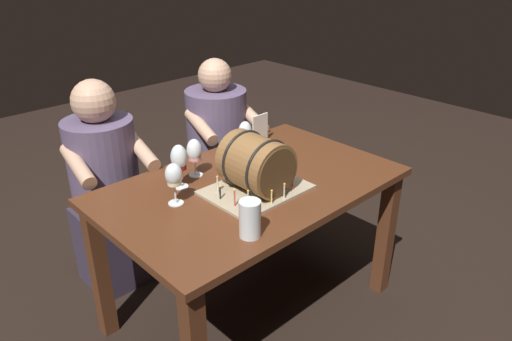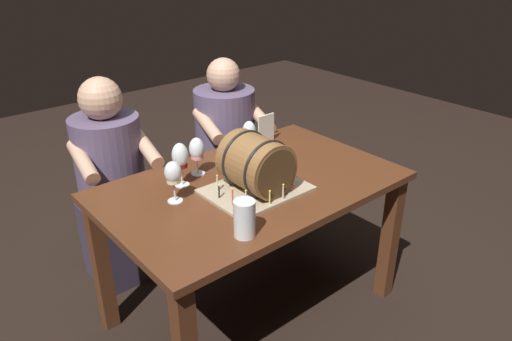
{
  "view_description": "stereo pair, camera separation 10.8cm",
  "coord_description": "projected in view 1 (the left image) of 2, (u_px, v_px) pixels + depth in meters",
  "views": [
    {
      "loc": [
        -1.35,
        -1.46,
        1.76
      ],
      "look_at": [
        -0.04,
        -0.07,
        0.84
      ],
      "focal_mm": 34.1,
      "sensor_mm": 36.0,
      "label": 1
    },
    {
      "loc": [
        -1.27,
        -1.53,
        1.76
      ],
      "look_at": [
        -0.04,
        -0.07,
        0.84
      ],
      "focal_mm": 34.1,
      "sensor_mm": 36.0,
      "label": 2
    }
  ],
  "objects": [
    {
      "name": "ground_plane",
      "position": [
        251.0,
        307.0,
        2.55
      ],
      "size": [
        8.0,
        8.0,
        0.0
      ],
      "primitive_type": "plane",
      "color": "black"
    },
    {
      "name": "dining_table",
      "position": [
        251.0,
        204.0,
        2.28
      ],
      "size": [
        1.36,
        0.85,
        0.74
      ],
      "color": "#562D19",
      "rests_on": "ground"
    },
    {
      "name": "barrel_cake",
      "position": [
        256.0,
        166.0,
        2.11
      ],
      "size": [
        0.44,
        0.33,
        0.26
      ],
      "color": "tan",
      "rests_on": "dining_table"
    },
    {
      "name": "wine_glass_red",
      "position": [
        179.0,
        160.0,
        2.13
      ],
      "size": [
        0.07,
        0.07,
        0.21
      ],
      "color": "white",
      "rests_on": "dining_table"
    },
    {
      "name": "wine_glass_white",
      "position": [
        174.0,
        176.0,
        2.0
      ],
      "size": [
        0.07,
        0.07,
        0.19
      ],
      "color": "white",
      "rests_on": "dining_table"
    },
    {
      "name": "wine_glass_rose",
      "position": [
        194.0,
        152.0,
        2.25
      ],
      "size": [
        0.07,
        0.07,
        0.18
      ],
      "color": "white",
      "rests_on": "dining_table"
    },
    {
      "name": "wine_glass_amber",
      "position": [
        245.0,
        134.0,
        2.42
      ],
      "size": [
        0.07,
        0.07,
        0.2
      ],
      "color": "white",
      "rests_on": "dining_table"
    },
    {
      "name": "beer_pint",
      "position": [
        250.0,
        220.0,
        1.81
      ],
      "size": [
        0.08,
        0.08,
        0.15
      ],
      "color": "white",
      "rests_on": "dining_table"
    },
    {
      "name": "menu_card",
      "position": [
        260.0,
        129.0,
        2.63
      ],
      "size": [
        0.11,
        0.01,
        0.16
      ],
      "primitive_type": "cube",
      "rotation": [
        -0.0,
        0.0,
        0.03
      ],
      "color": "silver",
      "rests_on": "dining_table"
    },
    {
      "name": "person_seated_left",
      "position": [
        108.0,
        194.0,
        2.55
      ],
      "size": [
        0.42,
        0.51,
        1.15
      ],
      "color": "#372D40",
      "rests_on": "ground"
    },
    {
      "name": "person_seated_right",
      "position": [
        218.0,
        155.0,
        3.01
      ],
      "size": [
        0.47,
        0.54,
        1.13
      ],
      "color": "#372D40",
      "rests_on": "ground"
    }
  ]
}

